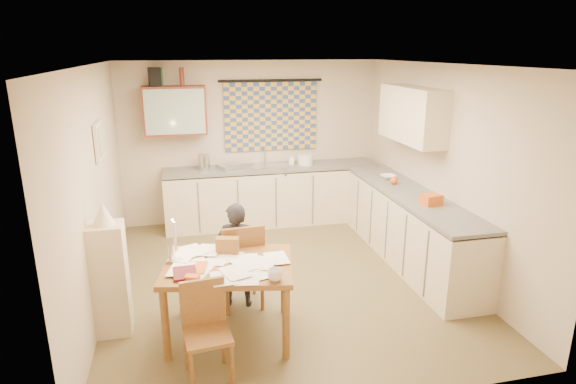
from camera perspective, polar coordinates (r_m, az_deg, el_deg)
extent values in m
cube|color=brown|center=(5.90, -0.60, -10.28)|extent=(4.00, 4.50, 0.02)
cube|color=white|center=(5.27, -0.68, 14.97)|extent=(4.00, 4.50, 0.02)
cube|color=beige|center=(7.62, -4.29, 5.90)|extent=(4.00, 0.02, 2.50)
cube|color=beige|center=(3.40, 7.60, -8.05)|extent=(4.00, 0.02, 2.50)
cube|color=beige|center=(5.41, -21.92, 0.26)|extent=(0.02, 4.50, 2.50)
cube|color=beige|center=(6.19, 17.89, 2.61)|extent=(0.02, 4.50, 2.50)
cube|color=#2F4980|center=(7.57, -2.03, 8.93)|extent=(1.45, 0.03, 1.05)
cylinder|color=black|center=(7.50, -2.05, 13.08)|extent=(1.60, 0.04, 0.04)
cube|color=maroon|center=(7.28, -13.26, 9.38)|extent=(0.90, 0.34, 0.70)
cube|color=#99B2A5|center=(7.11, -13.26, 9.22)|extent=(0.84, 0.02, 0.64)
cube|color=beige|center=(6.47, 14.50, 8.88)|extent=(0.34, 1.30, 0.70)
cube|color=beige|center=(5.69, -21.44, 5.74)|extent=(0.04, 0.50, 0.40)
cube|color=beige|center=(5.69, -21.19, 5.76)|extent=(0.01, 0.42, 0.32)
cube|color=beige|center=(7.56, -1.88, -0.55)|extent=(3.30, 0.60, 0.86)
cube|color=#595653|center=(7.44, -1.91, 2.91)|extent=(3.30, 0.62, 0.04)
cube|color=beige|center=(6.43, 14.06, -4.23)|extent=(0.60, 2.95, 0.86)
cube|color=#595653|center=(6.28, 14.35, -0.21)|extent=(0.62, 2.95, 0.04)
cube|color=white|center=(5.48, 19.63, -8.47)|extent=(0.57, 0.57, 0.85)
cube|color=black|center=(5.32, 20.08, -4.15)|extent=(0.54, 0.54, 0.03)
cube|color=silver|center=(7.44, -2.01, 2.75)|extent=(0.68, 0.62, 0.10)
cylinder|color=silver|center=(7.56, -2.73, 4.37)|extent=(0.03, 0.03, 0.28)
cube|color=silver|center=(7.34, -6.82, 3.01)|extent=(0.44, 0.41, 0.06)
cylinder|color=silver|center=(7.29, -9.93, 3.51)|extent=(0.23, 0.23, 0.24)
cylinder|color=white|center=(7.53, 2.05, 3.86)|extent=(0.32, 0.32, 0.16)
imported|color=white|center=(7.53, 0.41, 3.90)|extent=(0.10, 0.10, 0.17)
imported|color=white|center=(6.87, 11.76, 1.80)|extent=(0.22, 0.22, 0.05)
cube|color=#DA5C19|center=(5.83, 16.65, -0.87)|extent=(0.24, 0.19, 0.12)
sphere|color=#DA5C19|center=(6.58, 12.44, 1.33)|extent=(0.10, 0.10, 0.10)
cube|color=black|center=(7.24, -15.52, 13.01)|extent=(0.19, 0.22, 0.26)
cylinder|color=#195926|center=(7.24, -14.86, 13.06)|extent=(0.08, 0.08, 0.26)
cylinder|color=maroon|center=(7.24, -12.48, 13.22)|extent=(0.09, 0.09, 0.26)
cube|color=brown|center=(4.55, -7.08, -8.69)|extent=(1.32, 1.10, 0.05)
cube|color=brown|center=(5.18, -5.62, -8.58)|extent=(0.46, 0.46, 0.04)
cube|color=brown|center=(4.90, -5.23, -6.79)|extent=(0.43, 0.07, 0.47)
cube|color=brown|center=(4.17, -9.52, -16.46)|extent=(0.41, 0.41, 0.04)
cube|color=brown|center=(4.20, -10.07, -12.68)|extent=(0.38, 0.07, 0.41)
imported|color=black|center=(5.13, -6.11, -7.44)|extent=(0.55, 0.47, 1.15)
cube|color=beige|center=(4.94, -20.30, -9.70)|extent=(0.32, 0.30, 1.11)
cone|color=beige|center=(4.70, -21.10, -2.36)|extent=(0.20, 0.20, 0.22)
cube|color=brown|center=(4.73, -7.17, -6.30)|extent=(0.24, 0.15, 0.16)
imported|color=white|center=(4.18, -1.54, -9.80)|extent=(0.19, 0.19, 0.10)
imported|color=maroon|center=(4.39, -13.48, -9.51)|extent=(0.22, 0.29, 0.03)
imported|color=#DA5C19|center=(4.49, -12.05, -8.81)|extent=(0.29, 0.33, 0.02)
cube|color=#DA5C19|center=(4.28, -11.27, -9.93)|extent=(0.14, 0.12, 0.04)
cube|color=black|center=(4.28, -5.47, -9.90)|extent=(0.14, 0.07, 0.02)
cylinder|color=silver|center=(4.62, -13.64, -7.11)|extent=(0.08, 0.08, 0.18)
cylinder|color=white|center=(4.55, -13.29, -4.75)|extent=(0.03, 0.03, 0.22)
sphere|color=#FFCC66|center=(4.52, -13.56, -3.24)|extent=(0.02, 0.02, 0.02)
cube|color=white|center=(4.70, -7.26, -7.51)|extent=(0.36, 0.36, 0.00)
cube|color=white|center=(4.44, -10.61, -9.18)|extent=(0.32, 0.36, 0.00)
cube|color=white|center=(4.58, -4.84, -8.05)|extent=(0.24, 0.32, 0.00)
cube|color=white|center=(4.64, -8.35, -7.82)|extent=(0.32, 0.36, 0.00)
cube|color=white|center=(4.40, -11.24, -9.37)|extent=(0.29, 0.35, 0.00)
cube|color=white|center=(4.71, -11.22, -7.54)|extent=(0.24, 0.32, 0.00)
cube|color=white|center=(4.35, -3.01, -9.35)|extent=(0.28, 0.34, 0.00)
cube|color=white|center=(4.24, -4.90, -10.06)|extent=(0.26, 0.33, 0.00)
cube|color=white|center=(4.33, -4.75, -9.42)|extent=(0.24, 0.32, 0.00)
cube|color=white|center=(4.59, -1.38, -7.82)|extent=(0.21, 0.30, 0.00)
cube|color=white|center=(4.46, -4.75, -8.58)|extent=(0.23, 0.31, 0.00)
cube|color=white|center=(4.24, -7.66, -10.07)|extent=(0.23, 0.31, 0.00)
cube|color=white|center=(4.46, -12.55, -8.91)|extent=(0.28, 0.34, 0.00)
cube|color=white|center=(4.48, -2.94, -8.38)|extent=(0.31, 0.36, 0.00)
cube|color=white|center=(4.80, -9.42, -6.79)|extent=(0.29, 0.34, 0.00)
cube|color=white|center=(4.47, -4.97, -8.45)|extent=(0.31, 0.35, 0.00)
cube|color=white|center=(4.71, -12.35, -7.38)|extent=(0.31, 0.36, 0.00)
cube|color=white|center=(4.31, -6.29, -9.41)|extent=(0.29, 0.35, 0.00)
cube|color=white|center=(4.81, -11.18, -6.79)|extent=(0.31, 0.36, 0.00)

